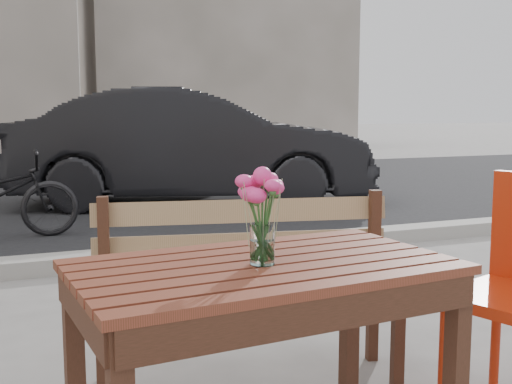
% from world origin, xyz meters
% --- Properties ---
extents(street, '(30.00, 8.12, 0.12)m').
position_xyz_m(street, '(0.00, 5.06, 0.03)').
color(street, black).
rests_on(street, ground).
extents(backdrop_buildings, '(15.50, 4.00, 8.00)m').
position_xyz_m(backdrop_buildings, '(0.17, 14.40, 3.60)').
color(backdrop_buildings, slate).
rests_on(backdrop_buildings, ground).
extents(main_table, '(1.20, 0.76, 0.71)m').
position_xyz_m(main_table, '(-0.01, 0.02, 0.59)').
color(main_table, '#582B17').
rests_on(main_table, ground).
extents(main_bench, '(1.39, 0.67, 0.83)m').
position_xyz_m(main_bench, '(0.24, 0.79, 0.50)').
color(main_bench, '#94764C').
rests_on(main_bench, ground).
extents(main_vase, '(0.16, 0.16, 0.30)m').
position_xyz_m(main_vase, '(-0.02, 0.00, 0.90)').
color(main_vase, white).
rests_on(main_vase, main_table).
extents(parked_car, '(4.56, 2.75, 1.42)m').
position_xyz_m(parked_car, '(1.50, 5.84, 0.71)').
color(parked_car, black).
rests_on(parked_car, ground).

